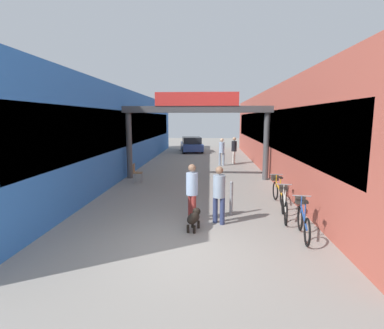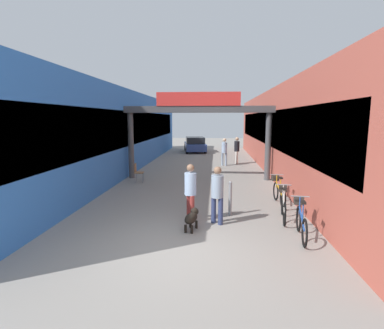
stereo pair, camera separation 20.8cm
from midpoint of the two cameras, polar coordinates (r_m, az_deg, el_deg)
name	(u,v)px [view 2 (the right image)]	position (r m, az deg, el deg)	size (l,w,h in m)	color
ground_plane	(177,250)	(7.05, -2.04, -15.94)	(80.00, 80.00, 0.00)	gray
storefront_left	(115,131)	(18.34, -14.09, 6.20)	(3.00, 26.00, 4.45)	blue
storefront_right	(291,132)	(17.92, 18.70, 5.96)	(3.00, 26.00, 4.45)	#B25142
arcade_sign_gateway	(198,119)	(14.52, 1.63, 8.74)	(7.40, 0.47, 4.18)	#4C4C4F
pedestrian_with_dog	(217,191)	(8.41, 5.55, -5.13)	(0.47, 0.47, 1.64)	navy
pedestrian_companion	(190,189)	(8.61, 0.40, -4.64)	(0.46, 0.46, 1.67)	#99332D
pedestrian_carrying_crate	(237,149)	(19.90, 8.83, 3.03)	(0.41, 0.41, 1.75)	silver
pedestrian_elderly_walking	(224,150)	(19.01, 6.49, 2.77)	(0.42, 0.42, 1.73)	#8C9EB2
dog_on_leash	(192,217)	(8.09, 0.71, -10.06)	(0.44, 0.77, 0.54)	black
bicycle_blue_nearest	(301,220)	(8.12, 20.74, -9.85)	(0.46, 1.68, 0.98)	black
bicycle_silver_second	(283,204)	(9.35, 17.63, -7.24)	(0.46, 1.68, 0.98)	black
bicycle_orange_third	(279,191)	(10.97, 16.68, -4.87)	(0.46, 1.69, 0.98)	black
bollard_post_metal	(230,198)	(9.30, 7.92, -6.33)	(0.10, 0.10, 1.07)	gray
cafe_chair_wood_nearer	(138,171)	(14.09, -9.92, -1.24)	(0.43, 0.43, 0.89)	gray
parked_car_blue	(195,145)	(26.96, 0.80, 3.81)	(2.31, 4.21, 1.33)	#2D478C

